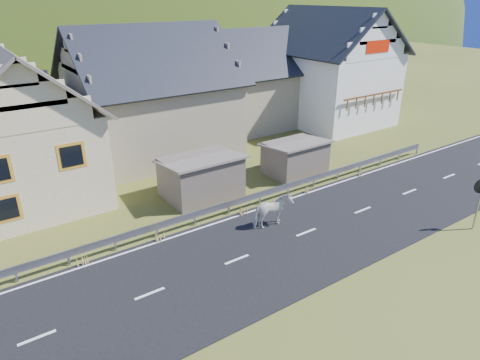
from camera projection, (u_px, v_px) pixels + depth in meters
ground at (306, 233)px, 20.38m from camera, size 160.00×160.00×0.00m
road at (306, 233)px, 20.38m from camera, size 60.00×7.00×0.04m
lane_markings at (306, 232)px, 20.37m from camera, size 60.00×6.60×0.01m
guardrail at (260, 195)px, 22.94m from camera, size 28.10×0.09×0.75m
shed_left at (201, 177)px, 23.81m from camera, size 4.30×3.30×2.40m
shed_right at (295, 158)px, 26.85m from camera, size 3.80×2.90×2.20m
house_cream at (14, 120)px, 22.48m from camera, size 7.80×9.80×8.30m
house_stone_a at (150, 86)px, 29.32m from camera, size 10.80×9.80×8.90m
house_stone_b at (251, 74)px, 36.19m from camera, size 9.80×8.80×8.10m
house_white at (328, 62)px, 36.71m from camera, size 8.80×10.80×9.70m
horse at (272, 211)px, 20.59m from camera, size 1.01×1.99×1.63m
traffic_mirror at (480, 193)px, 20.04m from camera, size 0.70×0.33×2.62m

